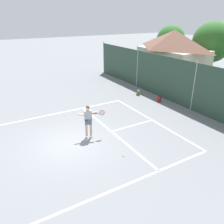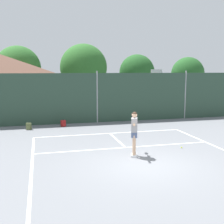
{
  "view_description": "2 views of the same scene",
  "coord_description": "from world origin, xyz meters",
  "px_view_note": "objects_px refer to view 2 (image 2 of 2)",
  "views": [
    {
      "loc": [
        9.8,
        -3.18,
        6.17
      ],
      "look_at": [
        -0.16,
        2.62,
        1.14
      ],
      "focal_mm": 35.68,
      "sensor_mm": 36.0,
      "label": 1
    },
    {
      "loc": [
        -3.73,
        -9.62,
        3.53
      ],
      "look_at": [
        -0.3,
        3.8,
        1.46
      ],
      "focal_mm": 45.71,
      "sensor_mm": 36.0,
      "label": 2
    }
  ],
  "objects_px": {
    "basketball_hoop": "(156,86)",
    "backpack_olive": "(29,126)",
    "tennis_ball": "(181,147)",
    "backpack_red": "(63,124)",
    "tennis_player": "(134,130)"
  },
  "relations": [
    {
      "from": "basketball_hoop",
      "to": "tennis_ball",
      "type": "bearing_deg",
      "value": -105.74
    },
    {
      "from": "basketball_hoop",
      "to": "backpack_red",
      "type": "height_order",
      "value": "basketball_hoop"
    },
    {
      "from": "basketball_hoop",
      "to": "tennis_player",
      "type": "height_order",
      "value": "basketball_hoop"
    },
    {
      "from": "tennis_player",
      "to": "tennis_ball",
      "type": "height_order",
      "value": "tennis_player"
    },
    {
      "from": "tennis_player",
      "to": "backpack_olive",
      "type": "distance_m",
      "value": 7.92
    },
    {
      "from": "tennis_player",
      "to": "backpack_red",
      "type": "bearing_deg",
      "value": 108.14
    },
    {
      "from": "basketball_hoop",
      "to": "backpack_olive",
      "type": "distance_m",
      "value": 10.08
    },
    {
      "from": "tennis_player",
      "to": "backpack_olive",
      "type": "bearing_deg",
      "value": 123.67
    },
    {
      "from": "tennis_player",
      "to": "backpack_red",
      "type": "distance_m",
      "value": 7.4
    },
    {
      "from": "tennis_ball",
      "to": "backpack_olive",
      "type": "xyz_separation_m",
      "value": [
        -6.84,
        5.9,
        0.16
      ]
    },
    {
      "from": "basketball_hoop",
      "to": "tennis_player",
      "type": "distance_m",
      "value": 10.9
    },
    {
      "from": "tennis_ball",
      "to": "backpack_red",
      "type": "xyz_separation_m",
      "value": [
        -4.77,
        6.34,
        0.16
      ]
    },
    {
      "from": "basketball_hoop",
      "to": "backpack_red",
      "type": "relative_size",
      "value": 7.67
    },
    {
      "from": "basketball_hoop",
      "to": "backpack_olive",
      "type": "height_order",
      "value": "basketball_hoop"
    },
    {
      "from": "backpack_olive",
      "to": "backpack_red",
      "type": "distance_m",
      "value": 2.12
    }
  ]
}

